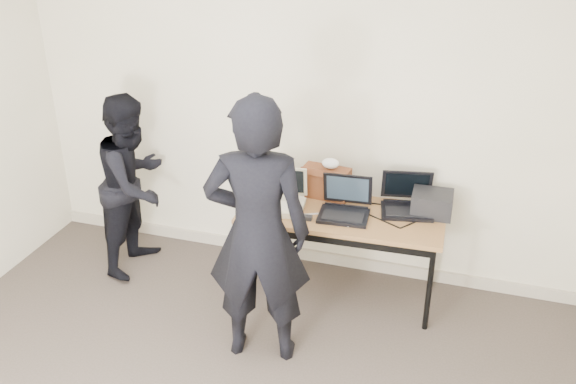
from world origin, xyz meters
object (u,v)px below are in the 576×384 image
at_px(laptop_center, 345,206).
at_px(person_typist, 258,233).
at_px(laptop_right, 407,202).
at_px(equipment_box, 432,203).
at_px(laptop_beige, 281,200).
at_px(person_observer, 134,184).
at_px(leather_satchel, 326,182).
at_px(desk, 341,220).

bearing_deg(laptop_center, person_typist, -120.10).
bearing_deg(laptop_center, laptop_right, 21.89).
distance_m(equipment_box, person_typist, 1.41).
relative_size(laptop_beige, person_typist, 0.20).
xyz_separation_m(equipment_box, person_observer, (-2.32, -0.24, -0.06)).
distance_m(person_typist, person_observer, 1.53).
bearing_deg(leather_satchel, equipment_box, 3.49).
distance_m(laptop_beige, person_typist, 0.79).
relative_size(laptop_right, person_typist, 0.23).
bearing_deg(leather_satchel, person_typist, -94.31).
height_order(desk, laptop_center, laptop_center).
xyz_separation_m(laptop_beige, equipment_box, (1.09, 0.22, 0.03)).
bearing_deg(laptop_center, laptop_beige, 179.62).
xyz_separation_m(desk, leather_satchel, (-0.18, 0.23, 0.19)).
bearing_deg(laptop_beige, leather_satchel, 36.44).
bearing_deg(person_typist, equipment_box, -146.72).
distance_m(laptop_right, equipment_box, 0.19).
distance_m(laptop_beige, laptop_right, 0.93).
bearing_deg(person_observer, desk, -85.35).
bearing_deg(desk, laptop_center, 3.22).
bearing_deg(desk, person_typist, -116.76).
bearing_deg(equipment_box, laptop_beige, -168.49).
bearing_deg(person_observer, person_typist, -116.55).
relative_size(laptop_center, leather_satchel, 1.02).
xyz_separation_m(laptop_beige, person_observer, (-1.23, -0.02, -0.03)).
height_order(leather_satchel, person_typist, person_typist).
bearing_deg(person_observer, laptop_center, -85.31).
relative_size(desk, equipment_box, 5.21).
distance_m(laptop_beige, leather_satchel, 0.38).
bearing_deg(desk, equipment_box, 14.91).
relative_size(leather_satchel, person_observer, 0.25).
relative_size(equipment_box, person_typist, 0.16).
relative_size(laptop_center, equipment_box, 1.32).
bearing_deg(equipment_box, desk, -163.05).
xyz_separation_m(laptop_center, equipment_box, (0.61, 0.19, 0.02)).
height_order(laptop_right, leather_satchel, laptop_right).
bearing_deg(laptop_right, equipment_box, -15.81).
bearing_deg(desk, laptop_right, 23.04).
bearing_deg(equipment_box, person_typist, -135.19).
bearing_deg(laptop_right, person_observer, 175.85).
bearing_deg(person_observer, leather_satchel, -76.64).
distance_m(laptop_right, person_typist, 1.30).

